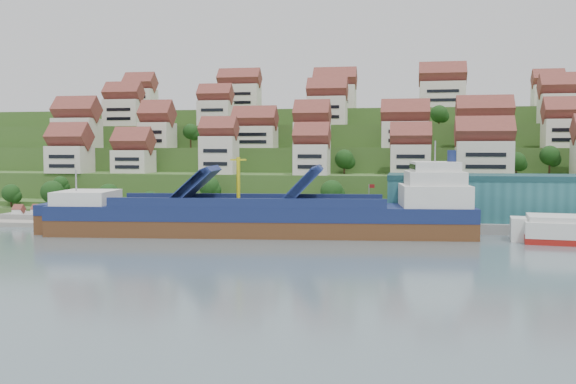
# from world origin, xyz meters

# --- Properties ---
(ground) EXTENTS (300.00, 300.00, 0.00)m
(ground) POSITION_xyz_m (0.00, 0.00, 0.00)
(ground) COLOR slate
(ground) RESTS_ON ground
(quay) EXTENTS (180.00, 14.00, 2.20)m
(quay) POSITION_xyz_m (20.00, 15.00, 1.10)
(quay) COLOR gray
(quay) RESTS_ON ground
(pebble_beach) EXTENTS (45.00, 20.00, 1.00)m
(pebble_beach) POSITION_xyz_m (-58.00, 12.00, 0.50)
(pebble_beach) COLOR gray
(pebble_beach) RESTS_ON ground
(hillside) EXTENTS (260.00, 128.00, 31.00)m
(hillside) POSITION_xyz_m (0.00, 103.55, 10.66)
(hillside) COLOR #2D4C1E
(hillside) RESTS_ON ground
(hillside_village) EXTENTS (158.92, 64.65, 28.79)m
(hillside_village) POSITION_xyz_m (1.24, 60.57, 24.36)
(hillside_village) COLOR silver
(hillside_village) RESTS_ON ground
(hillside_trees) EXTENTS (140.50, 60.58, 28.33)m
(hillside_trees) POSITION_xyz_m (-12.18, 38.75, 13.86)
(hillside_trees) COLOR #1A4216
(hillside_trees) RESTS_ON ground
(warehouse) EXTENTS (60.00, 15.00, 10.00)m
(warehouse) POSITION_xyz_m (52.00, 17.00, 7.20)
(warehouse) COLOR #27636A
(warehouse) RESTS_ON quay
(flagpole) EXTENTS (1.28, 0.16, 8.00)m
(flagpole) POSITION_xyz_m (18.11, 10.00, 6.88)
(flagpole) COLOR gray
(flagpole) RESTS_ON quay
(beach_huts) EXTENTS (14.40, 3.70, 2.20)m
(beach_huts) POSITION_xyz_m (-60.00, 10.75, 2.10)
(beach_huts) COLOR white
(beach_huts) RESTS_ON pebble_beach
(cargo_ship) EXTENTS (87.93, 23.19, 19.40)m
(cargo_ship) POSITION_xyz_m (-1.42, -0.16, 3.61)
(cargo_ship) COLOR #57321A
(cargo_ship) RESTS_ON ground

